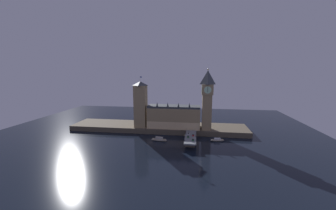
{
  "coord_description": "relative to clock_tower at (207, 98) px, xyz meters",
  "views": [
    {
      "loc": [
        47.93,
        -212.21,
        73.92
      ],
      "look_at": [
        14.95,
        20.0,
        35.46
      ],
      "focal_mm": 22.0,
      "sensor_mm": 36.0,
      "label": 1
    }
  ],
  "objects": [
    {
      "name": "ground_plane",
      "position": [
        -59.64,
        -26.92,
        -43.57
      ],
      "size": [
        400.0,
        400.0,
        0.0
      ],
      "primitive_type": "plane",
      "color": "black"
    },
    {
      "name": "embankment",
      "position": [
        -59.64,
        12.08,
        -40.47
      ],
      "size": [
        220.0,
        42.0,
        6.19
      ],
      "color": "brown",
      "rests_on": "ground_plane"
    },
    {
      "name": "parliament_hall",
      "position": [
        -39.03,
        4.23,
        -24.01
      ],
      "size": [
        62.97,
        21.64,
        32.23
      ],
      "color": "#9E845B",
      "rests_on": "embankment"
    },
    {
      "name": "clock_tower",
      "position": [
        0.0,
        0.0,
        0.0
      ],
      "size": [
        13.28,
        13.39,
        70.56
      ],
      "color": "#9E845B",
      "rests_on": "embankment"
    },
    {
      "name": "victoria_tower",
      "position": [
        -79.67,
        1.61,
        -9.32
      ],
      "size": [
        14.34,
        14.34,
        61.92
      ],
      "color": "#9E845B",
      "rests_on": "embankment"
    },
    {
      "name": "bridge",
      "position": [
        -17.3,
        -31.92,
        -38.74
      ],
      "size": [
        11.69,
        46.0,
        6.97
      ],
      "color": "slate",
      "rests_on": "ground_plane"
    },
    {
      "name": "car_northbound_lead",
      "position": [
        -19.87,
        -25.0,
        -35.92
      ],
      "size": [
        1.88,
        4.23,
        1.43
      ],
      "color": "silver",
      "rests_on": "bridge"
    },
    {
      "name": "car_northbound_trail",
      "position": [
        -19.87,
        -35.63,
        -35.86
      ],
      "size": [
        1.94,
        4.01,
        1.56
      ],
      "color": "#235633",
      "rests_on": "bridge"
    },
    {
      "name": "car_southbound_lead",
      "position": [
        -14.73,
        -44.63,
        -35.89
      ],
      "size": [
        2.11,
        4.27,
        1.5
      ],
      "color": "#235633",
      "rests_on": "bridge"
    },
    {
      "name": "car_southbound_trail",
      "position": [
        -14.73,
        -29.27,
        -35.98
      ],
      "size": [
        2.05,
        4.65,
        1.31
      ],
      "color": "red",
      "rests_on": "bridge"
    },
    {
      "name": "pedestrian_near_rail",
      "position": [
        -22.44,
        -47.72,
        -35.67
      ],
      "size": [
        0.38,
        0.38,
        1.73
      ],
      "color": "black",
      "rests_on": "bridge"
    },
    {
      "name": "pedestrian_mid_walk",
      "position": [
        -12.16,
        -33.25,
        -35.64
      ],
      "size": [
        0.38,
        0.38,
        1.8
      ],
      "color": "black",
      "rests_on": "bridge"
    },
    {
      "name": "pedestrian_far_rail",
      "position": [
        -22.44,
        -24.4,
        -35.7
      ],
      "size": [
        0.38,
        0.38,
        1.69
      ],
      "color": "black",
      "rests_on": "bridge"
    },
    {
      "name": "street_lamp_near",
      "position": [
        -22.84,
        -46.64,
        -32.81
      ],
      "size": [
        1.34,
        0.6,
        6.04
      ],
      "color": "#2D3333",
      "rests_on": "bridge"
    },
    {
      "name": "street_lamp_mid",
      "position": [
        -11.76,
        -31.92,
        -32.31
      ],
      "size": [
        1.34,
        0.6,
        6.84
      ],
      "color": "#2D3333",
      "rests_on": "bridge"
    },
    {
      "name": "street_lamp_far",
      "position": [
        -22.84,
        -17.2,
        -32.77
      ],
      "size": [
        1.34,
        0.6,
        6.11
      ],
      "color": "#2D3333",
      "rests_on": "bridge"
    },
    {
      "name": "boat_upstream",
      "position": [
        -50.89,
        -30.94,
        -41.92
      ],
      "size": [
        17.58,
        5.47,
        4.52
      ],
      "color": "#B2A893",
      "rests_on": "ground_plane"
    },
    {
      "name": "boat_downstream",
      "position": [
        10.86,
        -22.67,
        -42.3
      ],
      "size": [
        15.21,
        6.13,
        3.46
      ],
      "color": "#B2A893",
      "rests_on": "ground_plane"
    }
  ]
}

